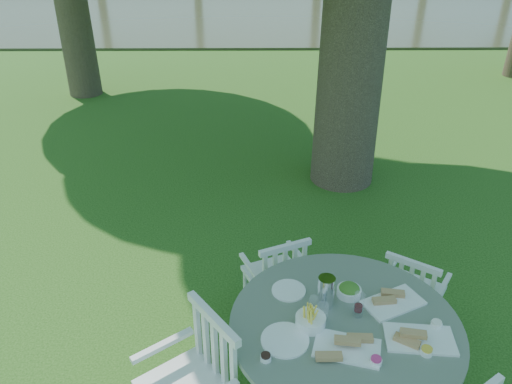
% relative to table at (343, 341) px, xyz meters
% --- Properties ---
extents(ground, '(140.00, 140.00, 0.00)m').
position_rel_table_xyz_m(ground, '(-0.53, 1.34, -0.64)').
color(ground, '#153B0C').
rests_on(ground, ground).
extents(table, '(1.42, 1.42, 0.79)m').
position_rel_table_xyz_m(table, '(0.00, 0.00, 0.00)').
color(table, black).
rests_on(table, ground).
extents(chair_ne, '(0.55, 0.55, 0.81)m').
position_rel_table_xyz_m(chair_ne, '(0.64, 0.67, -0.17)').
color(chair_ne, silver).
rests_on(chair_ne, ground).
extents(chair_nw, '(0.54, 0.53, 0.84)m').
position_rel_table_xyz_m(chair_nw, '(-0.36, 0.84, -0.15)').
color(chair_nw, silver).
rests_on(chair_nw, ground).
extents(chair_sw, '(0.67, 0.68, 0.99)m').
position_rel_table_xyz_m(chair_sw, '(-0.89, -0.21, -0.06)').
color(chair_sw, silver).
rests_on(chair_sw, ground).
extents(tableware, '(1.15, 0.78, 0.22)m').
position_rel_table_xyz_m(tableware, '(-0.02, 0.03, 0.19)').
color(tableware, white).
rests_on(tableware, table).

